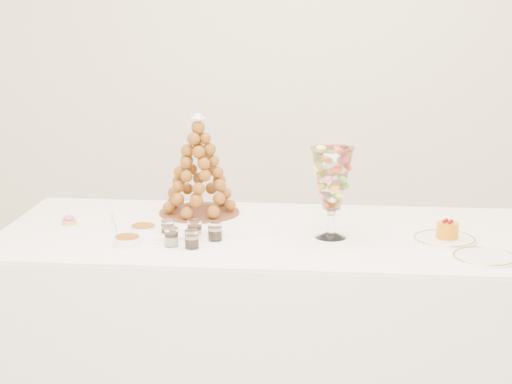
# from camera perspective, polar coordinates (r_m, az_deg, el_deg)

# --- Properties ---
(buffet_table) EXTENTS (2.21, 0.90, 0.84)m
(buffet_table) POSITION_cam_1_polar(r_m,az_deg,el_deg) (3.37, 2.18, -9.55)
(buffet_table) COLOR white
(buffet_table) RESTS_ON ground
(lace_tray) EXTENTS (0.70, 0.61, 0.02)m
(lace_tray) POSITION_cam_1_polar(r_m,az_deg,el_deg) (3.34, -4.31, -2.03)
(lace_tray) COLOR white
(lace_tray) RESTS_ON buffet_table
(macaron_vase) EXTENTS (0.15, 0.15, 0.34)m
(macaron_vase) POSITION_cam_1_polar(r_m,az_deg,el_deg) (3.12, 5.08, 0.84)
(macaron_vase) COLOR white
(macaron_vase) RESTS_ON buffet_table
(cake_plate) EXTENTS (0.23, 0.23, 0.01)m
(cake_plate) POSITION_cam_1_polar(r_m,az_deg,el_deg) (3.20, 12.44, -3.11)
(cake_plate) COLOR white
(cake_plate) RESTS_ON buffet_table
(spare_plate) EXTENTS (0.22, 0.22, 0.01)m
(spare_plate) POSITION_cam_1_polar(r_m,az_deg,el_deg) (3.03, 15.00, -4.24)
(spare_plate) COLOR white
(spare_plate) RESTS_ON buffet_table
(pink_tart) EXTENTS (0.06, 0.06, 0.04)m
(pink_tart) POSITION_cam_1_polar(r_m,az_deg,el_deg) (3.41, -12.37, -1.86)
(pink_tart) COLOR tan
(pink_tart) RESTS_ON buffet_table
(verrine_a) EXTENTS (0.05, 0.05, 0.07)m
(verrine_a) POSITION_cam_1_polar(r_m,az_deg,el_deg) (3.17, -5.90, -2.46)
(verrine_a) COLOR white
(verrine_a) RESTS_ON buffet_table
(verrine_b) EXTENTS (0.06, 0.06, 0.07)m
(verrine_b) POSITION_cam_1_polar(r_m,az_deg,el_deg) (3.15, -4.11, -2.52)
(verrine_b) COLOR white
(verrine_b) RESTS_ON buffet_table
(verrine_c) EXTENTS (0.06, 0.06, 0.07)m
(verrine_c) POSITION_cam_1_polar(r_m,az_deg,el_deg) (3.13, -2.75, -2.62)
(verrine_c) COLOR white
(verrine_c) RESTS_ON buffet_table
(verrine_d) EXTENTS (0.06, 0.06, 0.07)m
(verrine_d) POSITION_cam_1_polar(r_m,az_deg,el_deg) (3.07, -5.66, -3.01)
(verrine_d) COLOR white
(verrine_d) RESTS_ON buffet_table
(verrine_e) EXTENTS (0.06, 0.06, 0.07)m
(verrine_e) POSITION_cam_1_polar(r_m,az_deg,el_deg) (3.04, -4.30, -3.16)
(verrine_e) COLOR white
(verrine_e) RESTS_ON buffet_table
(ramekin_back) EXTENTS (0.10, 0.10, 0.03)m
(ramekin_back) POSITION_cam_1_polar(r_m,az_deg,el_deg) (3.24, -7.53, -2.52)
(ramekin_back) COLOR white
(ramekin_back) RESTS_ON buffet_table
(ramekin_front) EXTENTS (0.10, 0.10, 0.03)m
(ramekin_front) POSITION_cam_1_polar(r_m,az_deg,el_deg) (3.10, -8.58, -3.25)
(ramekin_front) COLOR white
(ramekin_front) RESTS_ON buffet_table
(croquembouche) EXTENTS (0.34, 0.34, 0.40)m
(croquembouche) POSITION_cam_1_polar(r_m,az_deg,el_deg) (3.39, -3.85, 1.78)
(croquembouche) COLOR brown
(croquembouche) RESTS_ON lace_tray
(mousse_cake) EXTENTS (0.08, 0.08, 0.07)m
(mousse_cake) POSITION_cam_1_polar(r_m,az_deg,el_deg) (3.20, 12.64, -2.48)
(mousse_cake) COLOR orange
(mousse_cake) RESTS_ON cake_plate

